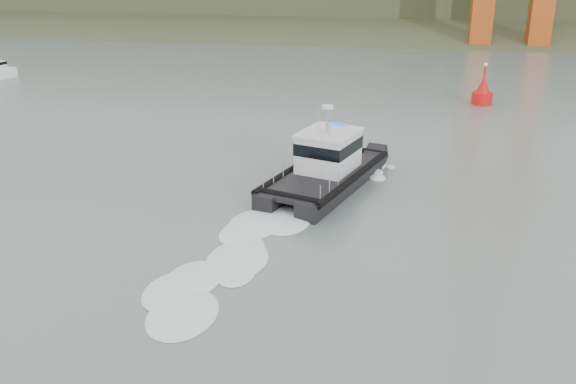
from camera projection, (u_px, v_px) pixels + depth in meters
name	position (u px, v px, depth m)	size (l,w,h in m)	color
ground	(222.00, 306.00, 26.77)	(400.00, 400.00, 0.00)	slate
patrol_boat	(326.00, 166.00, 39.37)	(7.18, 11.61, 5.30)	black
nav_buoy	(483.00, 93.00, 59.69)	(1.95, 1.95, 4.06)	red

